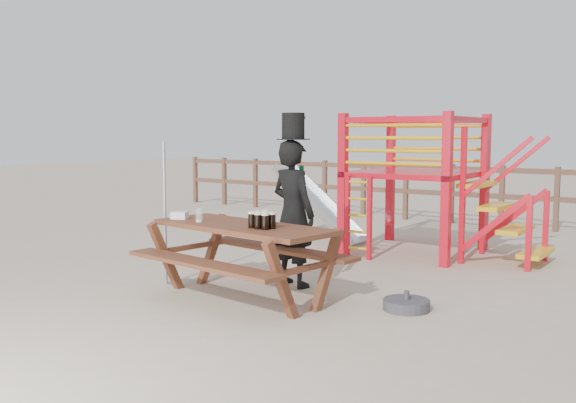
% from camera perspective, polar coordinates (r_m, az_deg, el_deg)
% --- Properties ---
extents(ground, '(60.00, 60.00, 0.00)m').
position_cam_1_polar(ground, '(7.06, -2.46, -8.71)').
color(ground, '#B5A38D').
rests_on(ground, ground).
extents(back_fence, '(15.09, 0.09, 1.20)m').
position_cam_1_polar(back_fence, '(13.14, 16.39, 1.14)').
color(back_fence, brown).
rests_on(back_fence, ground).
extents(playground_fort, '(4.71, 1.84, 2.10)m').
position_cam_1_polar(playground_fort, '(9.89, 10.80, 1.72)').
color(playground_fort, red).
rests_on(playground_fort, ground).
extents(picnic_table, '(2.29, 1.72, 0.82)m').
position_cam_1_polar(picnic_table, '(7.00, -4.08, -4.51)').
color(picnic_table, brown).
rests_on(picnic_table, ground).
extents(man_with_hat, '(0.70, 0.54, 2.04)m').
position_cam_1_polar(man_with_hat, '(7.53, 0.46, -0.70)').
color(man_with_hat, black).
rests_on(man_with_hat, ground).
extents(metal_pole, '(0.04, 0.04, 1.70)m').
position_cam_1_polar(metal_pole, '(7.74, -10.89, -1.09)').
color(metal_pole, '#B2B2B7').
rests_on(metal_pole, ground).
extents(parasol_base, '(0.48, 0.48, 0.20)m').
position_cam_1_polar(parasol_base, '(6.75, 10.49, -9.01)').
color(parasol_base, '#39393E').
rests_on(parasol_base, ground).
extents(paper_bag, '(0.22, 0.20, 0.08)m').
position_cam_1_polar(paper_bag, '(7.49, -9.61, -1.22)').
color(paper_bag, white).
rests_on(paper_bag, picnic_table).
extents(stout_pints, '(0.29, 0.31, 0.17)m').
position_cam_1_polar(stout_pints, '(6.66, -2.30, -1.64)').
color(stout_pints, black).
rests_on(stout_pints, picnic_table).
extents(empty_glasses, '(0.08, 0.08, 0.15)m').
position_cam_1_polar(empty_glasses, '(7.19, -7.91, -1.27)').
color(empty_glasses, silver).
rests_on(empty_glasses, picnic_table).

